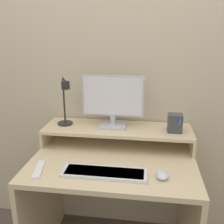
{
  "coord_description": "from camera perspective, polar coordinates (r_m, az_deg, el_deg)",
  "views": [
    {
      "loc": [
        0.19,
        -1.1,
        1.54
      ],
      "look_at": [
        -0.01,
        0.4,
        1.06
      ],
      "focal_mm": 42.0,
      "sensor_mm": 36.0,
      "label": 1
    }
  ],
  "objects": [
    {
      "name": "desk_lamp",
      "position": [
        1.79,
        -10.17,
        1.94
      ],
      "size": [
        0.13,
        0.19,
        0.34
      ],
      "color": "black",
      "rests_on": "monitor_shelf"
    },
    {
      "name": "desk",
      "position": [
        1.78,
        0.28,
        -16.95
      ],
      "size": [
        1.01,
        0.73,
        0.77
      ],
      "color": "beige",
      "rests_on": "ground_plane"
    },
    {
      "name": "router_dock",
      "position": [
        1.75,
        13.52,
        -2.36
      ],
      "size": [
        0.09,
        0.08,
        0.12
      ],
      "color": "#3D3D42",
      "rests_on": "monitor_shelf"
    },
    {
      "name": "monitor",
      "position": [
        1.76,
        0.2,
        2.53
      ],
      "size": [
        0.42,
        0.16,
        0.35
      ],
      "color": "#BCBCC1",
      "rests_on": "monitor_shelf"
    },
    {
      "name": "mouse",
      "position": [
        1.48,
        10.88,
        -13.28
      ],
      "size": [
        0.07,
        0.1,
        0.03
      ],
      "color": "silver",
      "rests_on": "desk"
    },
    {
      "name": "wall_back",
      "position": [
        1.89,
        1.94,
        8.78
      ],
      "size": [
        6.0,
        0.05,
        2.5
      ],
      "color": "beige",
      "rests_on": "ground_plane"
    },
    {
      "name": "keyboard",
      "position": [
        1.49,
        -1.67,
        -13.06
      ],
      "size": [
        0.47,
        0.14,
        0.02
      ],
      "color": "silver",
      "rests_on": "desk"
    },
    {
      "name": "remote_control",
      "position": [
        1.57,
        -15.65,
        -11.97
      ],
      "size": [
        0.08,
        0.2,
        0.02
      ],
      "color": "white",
      "rests_on": "desk"
    },
    {
      "name": "monitor_shelf",
      "position": [
        1.81,
        1.19,
        -3.95
      ],
      "size": [
        1.01,
        0.3,
        0.12
      ],
      "color": "beige",
      "rests_on": "desk"
    }
  ]
}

